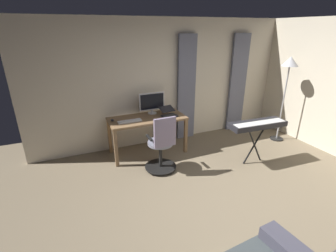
{
  "coord_description": "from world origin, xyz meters",
  "views": [
    {
      "loc": [
        1.96,
        2.11,
        2.36
      ],
      "look_at": [
        0.4,
        -1.53,
        0.76
      ],
      "focal_mm": 26.18,
      "sensor_mm": 36.0,
      "label": 1
    }
  ],
  "objects_px": {
    "floor_lamp": "(289,71)",
    "computer_keyboard": "(130,121)",
    "laptop": "(169,113)",
    "computer_mouse": "(112,120)",
    "office_chair": "(162,146)",
    "piano_keyboard": "(257,125)",
    "computer_monitor": "(152,102)",
    "desk": "(147,122)"
  },
  "relations": [
    {
      "from": "floor_lamp",
      "to": "computer_keyboard",
      "type": "bearing_deg",
      "value": -8.4
    },
    {
      "from": "laptop",
      "to": "computer_mouse",
      "type": "relative_size",
      "value": 3.56
    },
    {
      "from": "office_chair",
      "to": "piano_keyboard",
      "type": "bearing_deg",
      "value": -15.01
    },
    {
      "from": "computer_keyboard",
      "to": "office_chair",
      "type": "bearing_deg",
      "value": 118.84
    },
    {
      "from": "laptop",
      "to": "floor_lamp",
      "type": "xyz_separation_m",
      "value": [
        -2.46,
        0.5,
        0.74
      ]
    },
    {
      "from": "piano_keyboard",
      "to": "floor_lamp",
      "type": "height_order",
      "value": "floor_lamp"
    },
    {
      "from": "laptop",
      "to": "computer_monitor",
      "type": "bearing_deg",
      "value": -56.65
    },
    {
      "from": "computer_monitor",
      "to": "laptop",
      "type": "height_order",
      "value": "computer_monitor"
    },
    {
      "from": "office_chair",
      "to": "computer_mouse",
      "type": "distance_m",
      "value": 1.09
    },
    {
      "from": "office_chair",
      "to": "computer_keyboard",
      "type": "relative_size",
      "value": 2.37
    },
    {
      "from": "computer_monitor",
      "to": "computer_mouse",
      "type": "distance_m",
      "value": 0.88
    },
    {
      "from": "computer_keyboard",
      "to": "floor_lamp",
      "type": "distance_m",
      "value": 3.38
    },
    {
      "from": "desk",
      "to": "laptop",
      "type": "xyz_separation_m",
      "value": [
        -0.42,
        0.07,
        0.15
      ]
    },
    {
      "from": "computer_monitor",
      "to": "laptop",
      "type": "bearing_deg",
      "value": 130.95
    },
    {
      "from": "piano_keyboard",
      "to": "computer_mouse",
      "type": "bearing_deg",
      "value": -24.27
    },
    {
      "from": "desk",
      "to": "floor_lamp",
      "type": "relative_size",
      "value": 0.81
    },
    {
      "from": "desk",
      "to": "piano_keyboard",
      "type": "distance_m",
      "value": 2.03
    },
    {
      "from": "computer_keyboard",
      "to": "computer_mouse",
      "type": "distance_m",
      "value": 0.33
    },
    {
      "from": "desk",
      "to": "computer_monitor",
      "type": "bearing_deg",
      "value": -130.63
    },
    {
      "from": "piano_keyboard",
      "to": "computer_monitor",
      "type": "bearing_deg",
      "value": -39.07
    },
    {
      "from": "computer_keyboard",
      "to": "piano_keyboard",
      "type": "height_order",
      "value": "piano_keyboard"
    },
    {
      "from": "computer_mouse",
      "to": "piano_keyboard",
      "type": "xyz_separation_m",
      "value": [
        -2.32,
        1.23,
        -0.01
      ]
    },
    {
      "from": "computer_mouse",
      "to": "computer_monitor",
      "type": "bearing_deg",
      "value": -170.56
    },
    {
      "from": "desk",
      "to": "floor_lamp",
      "type": "bearing_deg",
      "value": 168.89
    },
    {
      "from": "laptop",
      "to": "floor_lamp",
      "type": "relative_size",
      "value": 0.19
    },
    {
      "from": "computer_mouse",
      "to": "laptop",
      "type": "bearing_deg",
      "value": 172.73
    },
    {
      "from": "computer_keyboard",
      "to": "computer_mouse",
      "type": "relative_size",
      "value": 4.37
    },
    {
      "from": "piano_keyboard",
      "to": "floor_lamp",
      "type": "relative_size",
      "value": 0.59
    },
    {
      "from": "office_chair",
      "to": "laptop",
      "type": "relative_size",
      "value": 2.91
    },
    {
      "from": "desk",
      "to": "office_chair",
      "type": "distance_m",
      "value": 0.77
    },
    {
      "from": "office_chair",
      "to": "computer_monitor",
      "type": "xyz_separation_m",
      "value": [
        -0.18,
        -0.96,
        0.5
      ]
    },
    {
      "from": "computer_monitor",
      "to": "piano_keyboard",
      "type": "height_order",
      "value": "computer_monitor"
    },
    {
      "from": "computer_monitor",
      "to": "piano_keyboard",
      "type": "xyz_separation_m",
      "value": [
        -1.48,
        1.37,
        -0.23
      ]
    },
    {
      "from": "desk",
      "to": "computer_keyboard",
      "type": "height_order",
      "value": "computer_keyboard"
    },
    {
      "from": "computer_keyboard",
      "to": "floor_lamp",
      "type": "xyz_separation_m",
      "value": [
        -3.25,
        0.48,
        0.78
      ]
    },
    {
      "from": "desk",
      "to": "computer_mouse",
      "type": "bearing_deg",
      "value": -6.3
    },
    {
      "from": "desk",
      "to": "computer_monitor",
      "type": "distance_m",
      "value": 0.43
    },
    {
      "from": "laptop",
      "to": "floor_lamp",
      "type": "height_order",
      "value": "floor_lamp"
    },
    {
      "from": "desk",
      "to": "office_chair",
      "type": "bearing_deg",
      "value": 89.99
    },
    {
      "from": "laptop",
      "to": "piano_keyboard",
      "type": "height_order",
      "value": "laptop"
    },
    {
      "from": "desk",
      "to": "computer_mouse",
      "type": "distance_m",
      "value": 0.67
    },
    {
      "from": "desk",
      "to": "computer_mouse",
      "type": "relative_size",
      "value": 14.72
    }
  ]
}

